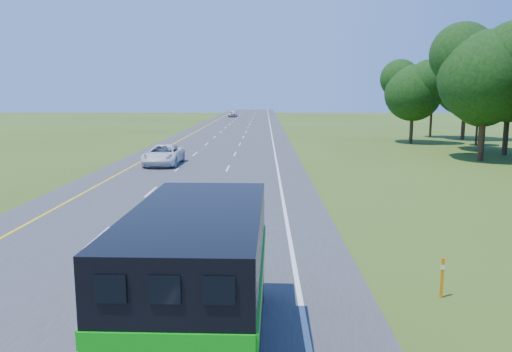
# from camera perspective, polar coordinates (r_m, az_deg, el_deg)

# --- Properties ---
(road) EXTENTS (15.00, 260.00, 0.04)m
(road) POSITION_cam_1_polar(r_m,az_deg,el_deg) (48.82, -4.36, 2.93)
(road) COLOR #38383A
(road) RESTS_ON ground
(lane_markings) EXTENTS (11.15, 260.00, 0.01)m
(lane_markings) POSITION_cam_1_polar(r_m,az_deg,el_deg) (48.82, -4.36, 2.96)
(lane_markings) COLOR yellow
(lane_markings) RESTS_ON road
(horse_truck) EXTENTS (2.53, 7.61, 3.35)m
(horse_truck) POSITION_cam_1_polar(r_m,az_deg,el_deg) (10.17, -6.10, -11.59)
(horse_truck) COLOR black
(horse_truck) RESTS_ON road
(white_suv) EXTENTS (2.59, 5.57, 1.54)m
(white_suv) POSITION_cam_1_polar(r_m,az_deg,el_deg) (39.27, -10.53, 2.40)
(white_suv) COLOR silver
(white_suv) RESTS_ON road
(far_car) EXTENTS (2.07, 5.13, 1.75)m
(far_car) POSITION_cam_1_polar(r_m,az_deg,el_deg) (120.17, -2.67, 7.17)
(far_car) COLOR silver
(far_car) RESTS_ON road
(delineator) EXTENTS (0.09, 0.05, 1.12)m
(delineator) POSITION_cam_1_polar(r_m,az_deg,el_deg) (14.59, 20.51, -10.71)
(delineator) COLOR orange
(delineator) RESTS_ON ground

